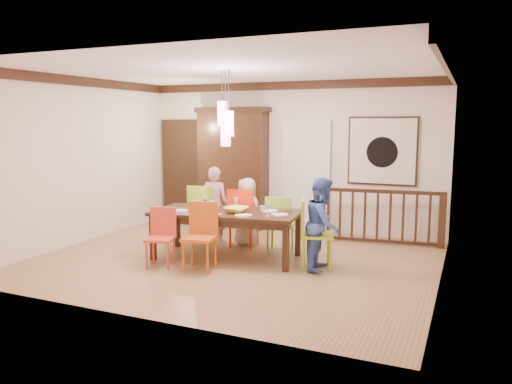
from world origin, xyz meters
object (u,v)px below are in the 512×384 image
at_px(balustrade, 377,216).
at_px(person_far_mid, 247,212).
at_px(person_far_left, 215,205).
at_px(china_hutch, 233,167).
at_px(chair_end_right, 317,229).
at_px(chair_far_left, 205,210).
at_px(person_end_right, 323,224).
at_px(dining_table, 226,216).

height_order(balustrade, person_far_mid, person_far_mid).
xyz_separation_m(balustrade, person_far_left, (-2.66, -1.05, 0.18)).
height_order(china_hutch, balustrade, china_hutch).
height_order(chair_end_right, china_hutch, china_hutch).
relative_size(chair_far_left, person_end_right, 0.77).
distance_m(balustrade, person_far_left, 2.87).
bearing_deg(china_hutch, person_far_mid, -55.56).
height_order(chair_far_left, person_end_right, person_end_right).
bearing_deg(balustrade, person_far_mid, -160.17).
bearing_deg(chair_end_right, dining_table, 73.04).
height_order(person_far_left, person_end_right, person_far_left).
bearing_deg(chair_far_left, chair_end_right, 158.94).
xyz_separation_m(chair_far_left, person_end_right, (2.33, -0.70, 0.08)).
xyz_separation_m(chair_far_left, balustrade, (2.78, 1.18, -0.10)).
bearing_deg(person_far_mid, china_hutch, -46.55).
bearing_deg(china_hutch, chair_end_right, -42.11).
xyz_separation_m(china_hutch, balustrade, (2.98, -0.35, -0.71)).
relative_size(chair_far_left, chair_end_right, 1.02).
bearing_deg(person_end_right, chair_far_left, 69.06).
height_order(chair_far_left, person_far_left, person_far_left).
relative_size(person_far_left, person_end_right, 1.01).
bearing_deg(dining_table, balustrade, 36.51).
height_order(dining_table, chair_far_left, chair_far_left).
distance_m(chair_end_right, balustrade, 1.94).
bearing_deg(dining_table, china_hutch, 106.72).
relative_size(dining_table, china_hutch, 0.98).
height_order(dining_table, balustrade, balustrade).
bearing_deg(person_end_right, balustrade, -17.58).
relative_size(dining_table, chair_end_right, 2.32).
bearing_deg(person_far_mid, chair_far_left, 21.89).
distance_m(balustrade, person_far_mid, 2.29).
xyz_separation_m(dining_table, chair_end_right, (1.46, 0.04, -0.09)).
relative_size(person_far_mid, person_end_right, 0.87).
relative_size(chair_end_right, person_end_right, 0.76).
bearing_deg(china_hutch, person_end_right, -41.37).
xyz_separation_m(chair_end_right, balustrade, (0.54, 1.86, -0.09)).
height_order(dining_table, person_end_right, person_end_right).
xyz_separation_m(chair_end_right, person_far_left, (-2.12, 0.81, 0.09)).
relative_size(china_hutch, person_end_right, 1.80).
distance_m(chair_far_left, china_hutch, 1.66).
xyz_separation_m(dining_table, person_far_mid, (-0.05, 0.88, -0.08)).
xyz_separation_m(dining_table, person_far_left, (-0.66, 0.84, 0.00)).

